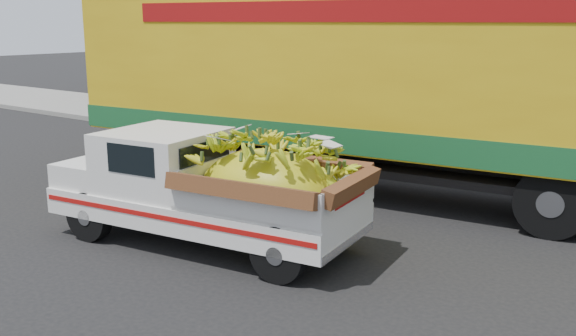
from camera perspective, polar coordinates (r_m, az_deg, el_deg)
The scene contains 6 objects.
ground at distance 10.22m, azimuth -7.51°, elevation -5.40°, with size 100.00×100.00×0.00m, color black.
curb at distance 14.84m, azimuth 8.50°, elevation 0.68°, with size 60.00×0.25×0.15m, color gray.
sidewalk at distance 16.68m, azimuth 11.93°, elevation 1.90°, with size 60.00×4.00×0.14m, color gray.
building_left at distance 25.54m, azimuth 1.28°, elevation 11.43°, with size 18.00×6.00×5.00m, color gray.
pickup_truck at distance 9.14m, azimuth -5.71°, elevation -1.87°, with size 4.80×2.29×1.62m.
semi_trailer at distance 11.97m, azimuth 7.03°, elevation 7.72°, with size 12.04×3.85×3.80m.
Camera 1 is at (6.81, -6.91, 3.21)m, focal length 40.00 mm.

